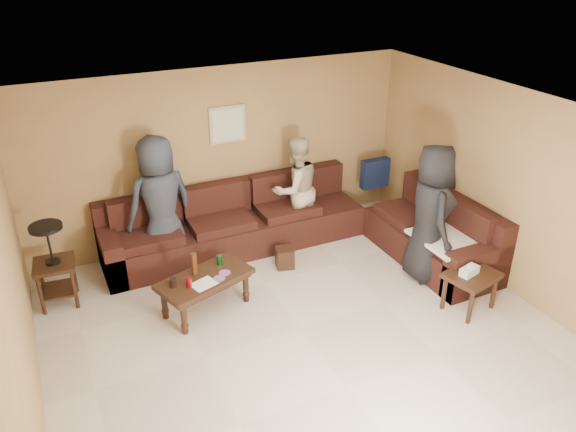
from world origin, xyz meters
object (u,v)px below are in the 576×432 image
at_px(coffee_table, 205,282).
at_px(person_right, 430,214).
at_px(end_table_left, 53,263).
at_px(person_middle, 296,189).
at_px(waste_bin, 285,258).
at_px(side_table_right, 471,279).
at_px(person_left, 160,203).
at_px(sectional_sofa, 304,232).

relative_size(coffee_table, person_right, 0.67).
height_order(end_table_left, person_middle, person_middle).
relative_size(end_table_left, waste_bin, 3.83).
distance_m(coffee_table, side_table_right, 3.13).
bearing_deg(person_left, sectional_sofa, 152.12).
xyz_separation_m(end_table_left, side_table_right, (4.40, -2.22, -0.14)).
bearing_deg(sectional_sofa, coffee_table, -157.10).
xyz_separation_m(waste_bin, person_middle, (0.50, 0.69, 0.64)).
bearing_deg(waste_bin, side_table_right, -48.74).
bearing_deg(person_left, person_right, 138.18).
bearing_deg(person_right, person_left, 78.15).
xyz_separation_m(coffee_table, person_middle, (1.76, 1.16, 0.39)).
xyz_separation_m(person_middle, person_right, (1.07, -1.66, 0.13)).
bearing_deg(side_table_right, coffee_table, 155.02).
bearing_deg(waste_bin, person_middle, 54.20).
relative_size(side_table_right, person_middle, 0.44).
bearing_deg(end_table_left, person_right, -17.62).
distance_m(sectional_sofa, side_table_right, 2.34).
bearing_deg(sectional_sofa, side_table_right, -59.95).
xyz_separation_m(end_table_left, person_left, (1.40, 0.33, 0.36)).
distance_m(end_table_left, waste_bin, 2.89).
relative_size(sectional_sofa, person_right, 2.57).
height_order(waste_bin, person_right, person_right).
xyz_separation_m(side_table_right, person_left, (-3.01, 2.55, 0.49)).
bearing_deg(person_middle, coffee_table, 24.75).
distance_m(waste_bin, person_middle, 1.06).
height_order(sectional_sofa, end_table_left, end_table_left).
bearing_deg(person_left, side_table_right, 127.82).
relative_size(person_middle, person_right, 0.86).
bearing_deg(side_table_right, sectional_sofa, 120.05).
xyz_separation_m(end_table_left, waste_bin, (2.82, -0.42, -0.42)).
distance_m(sectional_sofa, waste_bin, 0.50).
relative_size(sectional_sofa, side_table_right, 6.76).
bearing_deg(person_middle, person_right, 114.09).
xyz_separation_m(side_table_right, waste_bin, (-1.58, 1.80, -0.28)).
bearing_deg(person_left, end_table_left, 1.61).
distance_m(person_left, person_middle, 1.93).
bearing_deg(side_table_right, person_middle, 113.53).
bearing_deg(side_table_right, end_table_left, 153.24).
distance_m(side_table_right, person_right, 0.96).
distance_m(side_table_right, person_left, 3.97).
xyz_separation_m(end_table_left, person_right, (4.39, -1.39, 0.35)).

